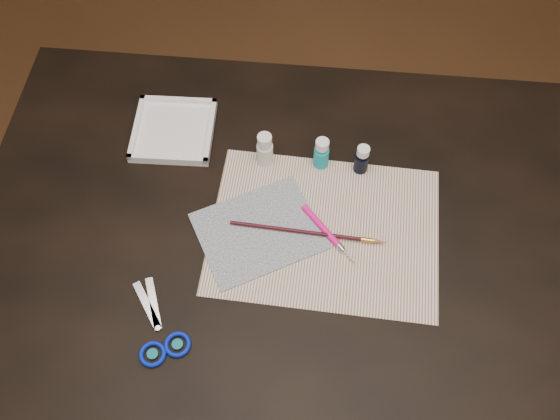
# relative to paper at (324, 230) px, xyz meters

# --- Properties ---
(ground) EXTENTS (3.50, 3.50, 0.02)m
(ground) POSITION_rel_paper_xyz_m (-0.09, 0.01, -0.76)
(ground) COLOR #422614
(ground) RESTS_ON ground
(table) EXTENTS (1.30, 0.90, 0.75)m
(table) POSITION_rel_paper_xyz_m (-0.09, 0.01, -0.38)
(table) COLOR black
(table) RESTS_ON ground
(paper) EXTENTS (0.48, 0.38, 0.00)m
(paper) POSITION_rel_paper_xyz_m (0.00, 0.00, 0.00)
(paper) COLOR silver
(paper) RESTS_ON table
(canvas) EXTENTS (0.31, 0.29, 0.00)m
(canvas) POSITION_rel_paper_xyz_m (-0.14, -0.02, 0.00)
(canvas) COLOR #101D35
(canvas) RESTS_ON paper
(paint_bottle_white) EXTENTS (0.05, 0.05, 0.09)m
(paint_bottle_white) POSITION_rel_paper_xyz_m (-0.14, 0.16, 0.04)
(paint_bottle_white) COLOR silver
(paint_bottle_white) RESTS_ON table
(paint_bottle_cyan) EXTENTS (0.03, 0.03, 0.08)m
(paint_bottle_cyan) POSITION_rel_paper_xyz_m (-0.02, 0.17, 0.04)
(paint_bottle_cyan) COLOR #109DAD
(paint_bottle_cyan) RESTS_ON table
(paint_bottle_navy) EXTENTS (0.04, 0.04, 0.08)m
(paint_bottle_navy) POSITION_rel_paper_xyz_m (0.07, 0.16, 0.04)
(paint_bottle_navy) COLOR black
(paint_bottle_navy) RESTS_ON table
(paintbrush) EXTENTS (0.33, 0.03, 0.01)m
(paintbrush) POSITION_rel_paper_xyz_m (-0.03, -0.01, 0.01)
(paintbrush) COLOR black
(paintbrush) RESTS_ON canvas
(craft_knife) EXTENTS (0.12, 0.13, 0.01)m
(craft_knife) POSITION_rel_paper_xyz_m (0.01, -0.01, 0.01)
(craft_knife) COLOR #FF0F8D
(craft_knife) RESTS_ON paper
(scissors) EXTENTS (0.20, 0.22, 0.01)m
(scissors) POSITION_rel_paper_xyz_m (-0.32, -0.23, 0.00)
(scissors) COLOR silver
(scissors) RESTS_ON table
(palette_tray) EXTENTS (0.19, 0.19, 0.02)m
(palette_tray) POSITION_rel_paper_xyz_m (-0.36, 0.22, 0.01)
(palette_tray) COLOR white
(palette_tray) RESTS_ON table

